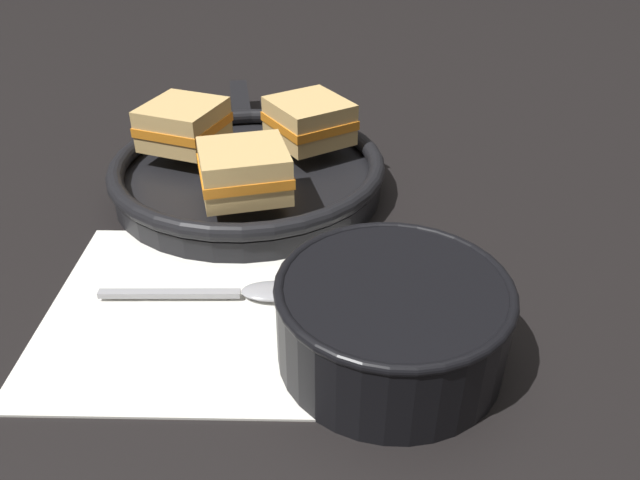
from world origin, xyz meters
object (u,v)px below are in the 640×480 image
Objects in this scene: spoon at (245,293)px; skillet at (248,173)px; sandwich_near_left at (244,171)px; sandwich_near_right at (309,121)px; sandwich_far_left at (184,124)px; soup_bowl at (392,316)px.

skillet is (-0.04, 0.19, 0.01)m from spoon.
sandwich_near_left is 0.93× the size of sandwich_near_right.
soup_bowl is at bearing -48.07° from sandwich_far_left.
skillet is 4.17× the size of sandwich_far_left.
spoon is 1.77× the size of sandwich_far_left.
soup_bowl is 0.30m from skillet.
soup_bowl is 0.14m from spoon.
sandwich_far_left is at bearing 163.43° from skillet.
sandwich_near_left is at bearing 94.19° from spoon.
skillet reaches higher than spoon.
sandwich_near_left is 0.14m from sandwich_far_left.
sandwich_near_left reaches higher than soup_bowl.
sandwich_near_left reaches higher than spoon.
spoon is at bearing -78.00° from sandwich_near_left.
skillet is at bearing -139.25° from sandwich_near_right.
sandwich_far_left is at bearing 132.14° from sandwich_near_left.
sandwich_near_left is 1.07× the size of sandwich_far_left.
sandwich_near_left is 0.14m from sandwich_near_right.
sandwich_near_right is at bearing 40.75° from skillet.
skillet is 0.09m from sandwich_far_left.
spoon is 0.25m from sandwich_far_left.
sandwich_near_right is (0.06, 0.05, 0.04)m from skillet.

